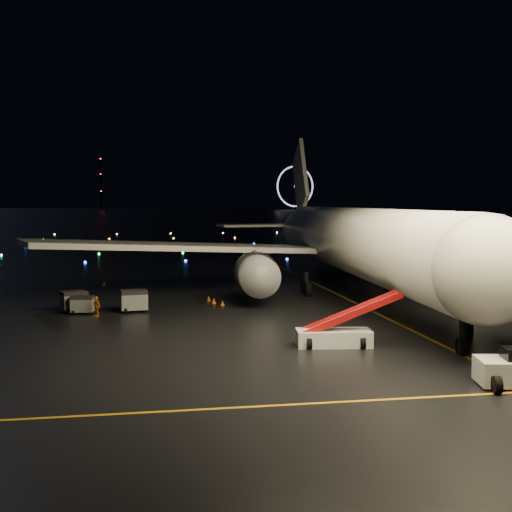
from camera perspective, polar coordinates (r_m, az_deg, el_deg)
The scene contains 16 objects.
ground at distance 338.22m, azimuth -8.49°, elevation 3.20°, with size 2000.00×2000.00×0.00m, color black.
lane_centre at distance 57.02m, azimuth 9.78°, elevation -4.61°, with size 0.25×80.00×0.02m, color #CA8F13.
lane_cross at distance 29.57m, azimuth -5.82°, elevation -13.48°, with size 60.00×0.25×0.02m, color #CA8F13.
airliner at distance 66.34m, azimuth 8.06°, elevation 4.57°, with size 63.79×60.60×18.07m, color silver, non-canonical shape.
belt_loader at distance 41.75m, azimuth 6.94°, elevation -5.67°, with size 7.02×1.91×3.40m, color silver, non-canonical shape.
crew_c at distance 53.79m, azimuth -13.99°, elevation -4.37°, with size 0.96×0.40×1.63m, color orange.
safety_cone_0 at distance 57.78m, azimuth -3.00°, elevation -4.19°, with size 0.42×0.42×0.48m, color #E86107.
safety_cone_1 at distance 60.56m, azimuth -4.23°, elevation -3.78°, with size 0.41×0.41×0.47m, color #E86107.
safety_cone_2 at distance 58.86m, azimuth -3.76°, elevation -4.00°, with size 0.46×0.46×0.53m, color #E86107.
safety_cone_3 at distance 73.30m, azimuth -13.35°, elevation -2.40°, with size 0.39×0.39×0.45m, color #E86107.
ferris_wheel at distance 778.55m, azimuth 3.51°, elevation 6.05°, with size 50.00×4.00×52.00m, color black, non-canonical shape.
radio_mast at distance 780.17m, azimuth -13.63°, elevation 6.36°, with size 1.80×1.80×64.00m, color black.
taxiway_lights at distance 144.47m, azimuth -6.92°, elevation 1.18°, with size 164.00×92.00×0.36m, color black, non-canonical shape.
baggage_cart_0 at distance 55.31m, azimuth -10.80°, elevation -3.95°, with size 2.19×1.53×1.86m, color gray.
baggage_cart_1 at distance 55.39m, azimuth -15.17°, elevation -4.20°, with size 1.77×1.24×1.51m, color gray.
baggage_cart_2 at distance 56.66m, azimuth -15.87°, elevation -3.89°, with size 2.06×1.44×1.75m, color gray.
Camera 1 is at (-6.80, -38.02, 9.29)m, focal length 45.00 mm.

